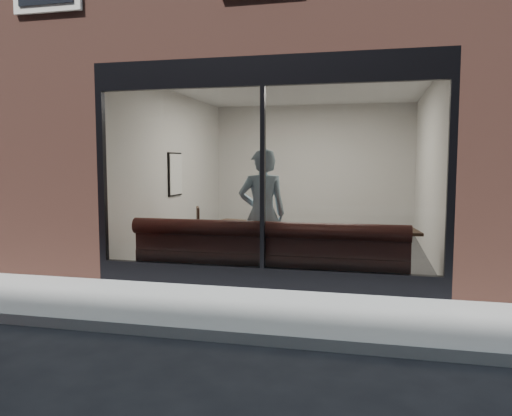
% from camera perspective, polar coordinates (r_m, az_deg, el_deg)
% --- Properties ---
extents(ground, '(120.00, 120.00, 0.00)m').
position_cam_1_polar(ground, '(5.21, -4.21, -14.70)').
color(ground, black).
rests_on(ground, ground).
extents(sidewalk_near, '(40.00, 2.00, 0.01)m').
position_cam_1_polar(sidewalk_near, '(6.12, -1.38, -11.54)').
color(sidewalk_near, gray).
rests_on(sidewalk_near, ground).
extents(kerb_near, '(40.00, 0.10, 0.12)m').
position_cam_1_polar(kerb_near, '(5.14, -4.39, -14.25)').
color(kerb_near, gray).
rests_on(kerb_near, ground).
extents(host_building_pier_left, '(2.50, 12.00, 3.20)m').
position_cam_1_polar(host_building_pier_left, '(13.70, -9.32, 4.54)').
color(host_building_pier_left, brown).
rests_on(host_building_pier_left, ground).
extents(host_building_pier_right, '(2.50, 12.00, 3.20)m').
position_cam_1_polar(host_building_pier_right, '(12.87, 23.37, 4.12)').
color(host_building_pier_right, brown).
rests_on(host_building_pier_right, ground).
extents(host_building_backfill, '(5.00, 6.00, 3.20)m').
position_cam_1_polar(host_building_backfill, '(15.74, 7.76, 4.66)').
color(host_building_backfill, brown).
rests_on(host_building_backfill, ground).
extents(cafe_floor, '(6.00, 6.00, 0.00)m').
position_cam_1_polar(cafe_floor, '(9.94, 4.41, -4.87)').
color(cafe_floor, '#2D2D30').
rests_on(cafe_floor, ground).
extents(cafe_ceiling, '(6.00, 6.00, 0.00)m').
position_cam_1_polar(cafe_ceiling, '(9.88, 4.55, 13.54)').
color(cafe_ceiling, white).
rests_on(cafe_ceiling, host_building_upper).
extents(cafe_wall_back, '(5.00, 0.00, 5.00)m').
position_cam_1_polar(cafe_wall_back, '(12.74, 6.50, 4.52)').
color(cafe_wall_back, silver).
rests_on(cafe_wall_back, ground).
extents(cafe_wall_left, '(0.00, 6.00, 6.00)m').
position_cam_1_polar(cafe_wall_left, '(10.45, -9.19, 4.30)').
color(cafe_wall_left, silver).
rests_on(cafe_wall_left, ground).
extents(cafe_wall_right, '(0.00, 6.00, 6.00)m').
position_cam_1_polar(cafe_wall_right, '(9.72, 19.18, 3.99)').
color(cafe_wall_right, silver).
rests_on(cafe_wall_right, ground).
extents(storefront_kick, '(5.00, 0.10, 0.30)m').
position_cam_1_polar(storefront_kick, '(7.07, 0.77, -8.00)').
color(storefront_kick, black).
rests_on(storefront_kick, ground).
extents(storefront_header, '(5.00, 0.10, 0.40)m').
position_cam_1_polar(storefront_header, '(6.98, 0.80, 15.39)').
color(storefront_header, black).
rests_on(storefront_header, host_building_upper).
extents(storefront_mullion, '(0.06, 0.10, 2.50)m').
position_cam_1_polar(storefront_mullion, '(6.88, 0.78, 3.41)').
color(storefront_mullion, black).
rests_on(storefront_mullion, storefront_kick).
extents(storefront_glass, '(4.80, 0.00, 4.80)m').
position_cam_1_polar(storefront_glass, '(6.85, 0.73, 3.40)').
color(storefront_glass, white).
rests_on(storefront_glass, storefront_kick).
extents(banquette, '(4.00, 0.55, 0.45)m').
position_cam_1_polar(banquette, '(7.43, 1.43, -6.74)').
color(banquette, '#3A1B15').
rests_on(banquette, cafe_floor).
extents(person, '(0.83, 0.68, 1.97)m').
position_cam_1_polar(person, '(7.57, 0.73, -0.70)').
color(person, '#A8CCE1').
rests_on(person, cafe_floor).
extents(cafe_table_left, '(0.78, 0.78, 0.04)m').
position_cam_1_polar(cafe_table_left, '(8.54, -2.74, -1.66)').
color(cafe_table_left, '#301F12').
rests_on(cafe_table_left, cafe_floor).
extents(cafe_table_right, '(0.79, 0.79, 0.04)m').
position_cam_1_polar(cafe_table_right, '(7.75, 15.50, -2.58)').
color(cafe_table_right, '#301F12').
rests_on(cafe_table_right, cafe_floor).
extents(cafe_chair_left, '(0.59, 0.59, 0.04)m').
position_cam_1_polar(cafe_chair_left, '(9.23, -7.80, -4.30)').
color(cafe_chair_left, '#301F12').
rests_on(cafe_chair_left, cafe_floor).
extents(wall_poster, '(0.02, 0.62, 0.82)m').
position_cam_1_polar(wall_poster, '(10.36, -9.15, 3.84)').
color(wall_poster, white).
rests_on(wall_poster, cafe_wall_left).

